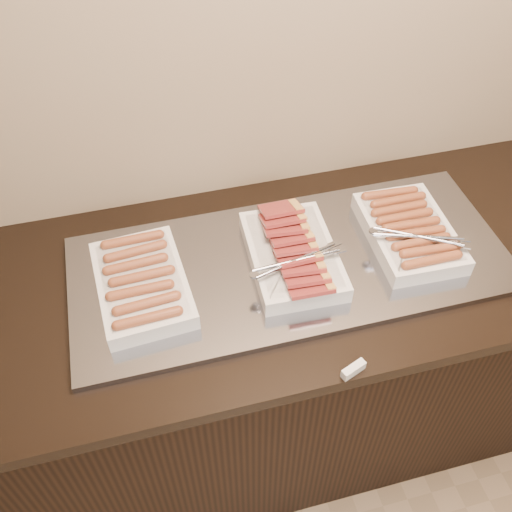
# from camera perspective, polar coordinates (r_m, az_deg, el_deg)

# --- Properties ---
(counter) EXTENTS (2.06, 0.76, 0.90)m
(counter) POSITION_cam_1_polar(r_m,az_deg,el_deg) (1.93, 2.19, -10.07)
(counter) COLOR black
(counter) RESTS_ON ground
(warming_tray) EXTENTS (1.20, 0.50, 0.02)m
(warming_tray) POSITION_cam_1_polar(r_m,az_deg,el_deg) (1.58, 3.51, -0.81)
(warming_tray) COLOR gray
(warming_tray) RESTS_ON counter
(dish_left) EXTENTS (0.24, 0.35, 0.07)m
(dish_left) POSITION_cam_1_polar(r_m,az_deg,el_deg) (1.50, -11.35, -2.68)
(dish_left) COLOR silver
(dish_left) RESTS_ON warming_tray
(dish_center) EXTENTS (0.27, 0.36, 0.09)m
(dish_center) POSITION_cam_1_polar(r_m,az_deg,el_deg) (1.54, 3.70, 0.21)
(dish_center) COLOR silver
(dish_center) RESTS_ON warming_tray
(dish_right) EXTENTS (0.27, 0.34, 0.08)m
(dish_right) POSITION_cam_1_polar(r_m,az_deg,el_deg) (1.66, 15.13, 2.38)
(dish_right) COLOR silver
(dish_right) RESTS_ON warming_tray
(label_holder) EXTENTS (0.07, 0.04, 0.03)m
(label_holder) POSITION_cam_1_polar(r_m,az_deg,el_deg) (1.39, 9.71, -11.13)
(label_holder) COLOR silver
(label_holder) RESTS_ON counter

